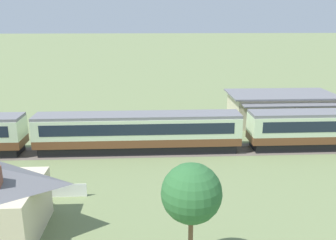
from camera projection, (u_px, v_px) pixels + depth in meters
passenger_train at (141, 131)px, 35.77m from camera, size 107.26×3.02×3.98m
railway_track at (162, 151)px, 36.48m from camera, size 157.07×3.60×0.04m
station_building at (280, 108)px, 45.60m from camera, size 13.36×8.25×3.95m
yard_tree_2 at (191, 194)px, 17.88m from camera, size 3.11×3.11×6.20m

